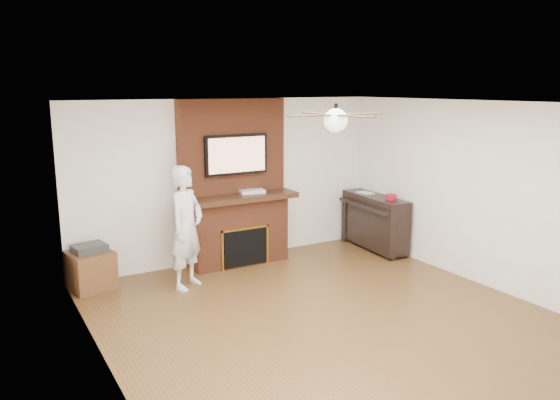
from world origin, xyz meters
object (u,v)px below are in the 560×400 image
person (186,227)px  piano (374,221)px  fireplace (236,199)px  side_table (91,268)px

person → piano: 3.34m
fireplace → side_table: bearing=-178.3°
fireplace → piano: bearing=-13.5°
person → piano: person is taller
person → side_table: bearing=116.7°
piano → side_table: bearing=178.3°
fireplace → piano: 2.40m
fireplace → person: bearing=-147.9°
person → piano: size_ratio=1.18×
side_table → piano: piano is taller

